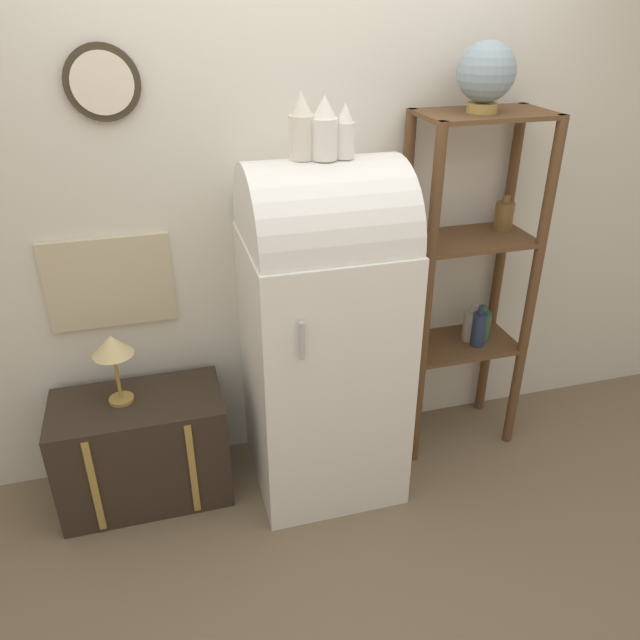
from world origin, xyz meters
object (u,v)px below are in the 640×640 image
at_px(vase_left, 302,128).
at_px(globe, 486,73).
at_px(vase_right, 345,133).
at_px(desk_lamp, 112,349).
at_px(refrigerator, 323,328).
at_px(vase_center, 324,130).
at_px(suitcase_trunk, 143,448).

bearing_deg(vase_left, globe, 6.79).
height_order(vase_right, desk_lamp, vase_right).
bearing_deg(vase_right, refrigerator, 168.70).
bearing_deg(vase_right, globe, 11.01).
relative_size(globe, vase_center, 1.19).
xyz_separation_m(globe, desk_lamp, (-1.64, -0.01, -1.06)).
relative_size(refrigerator, vase_center, 6.64).
xyz_separation_m(refrigerator, globe, (0.73, 0.11, 1.03)).
height_order(suitcase_trunk, globe, globe).
bearing_deg(refrigerator, desk_lamp, 173.63).
height_order(suitcase_trunk, vase_right, vase_right).
bearing_deg(vase_right, desk_lamp, 173.22).
distance_m(globe, desk_lamp, 1.95).
xyz_separation_m(suitcase_trunk, vase_right, (0.93, -0.10, 1.42)).
xyz_separation_m(suitcase_trunk, globe, (1.58, 0.03, 1.60)).
relative_size(suitcase_trunk, globe, 2.69).
bearing_deg(vase_center, globe, 9.59).
bearing_deg(refrigerator, vase_right, -11.30).
bearing_deg(vase_left, vase_center, -18.57).
height_order(vase_left, vase_center, vase_left).
xyz_separation_m(suitcase_trunk, vase_left, (0.77, -0.07, 1.44)).
bearing_deg(globe, vase_center, -170.41).
xyz_separation_m(refrigerator, vase_right, (0.08, -0.02, 0.85)).
bearing_deg(suitcase_trunk, vase_left, -5.03).
height_order(vase_left, desk_lamp, vase_left).
bearing_deg(globe, suitcase_trunk, -178.94).
bearing_deg(vase_right, suitcase_trunk, 174.08).
relative_size(vase_center, desk_lamp, 0.72).
distance_m(refrigerator, suitcase_trunk, 1.03).
relative_size(vase_right, desk_lamp, 0.63).
xyz_separation_m(suitcase_trunk, vase_center, (0.85, -0.09, 1.43)).
height_order(globe, vase_right, globe).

